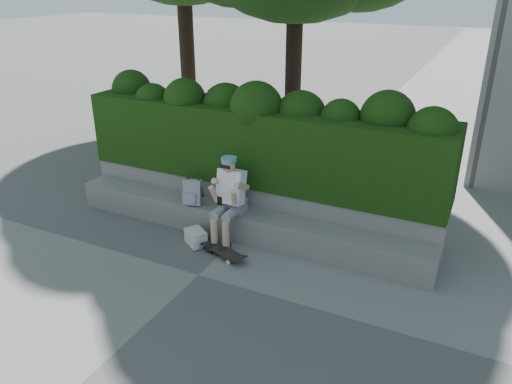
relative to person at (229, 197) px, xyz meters
The scene contains 8 objects.
ground 1.31m from the person, 85.41° to the right, with size 80.00×80.00×0.00m, color slate.
bench_ledge 0.56m from the person, 64.72° to the left, with size 6.00×0.45×0.45m, color gray.
planter_wall 0.76m from the person, 82.56° to the left, with size 6.00×0.50×0.75m, color gray.
hedge 1.07m from the person, 84.45° to the left, with size 6.00×1.00×1.20m, color black.
person is the anchor object (origin of this frame).
skateboard 0.80m from the person, 82.58° to the right, with size 0.92×0.52×0.09m.
backpack_plaid 0.73m from the person, behind, with size 0.28×0.15×0.41m, color #B7B6BB.
backpack_ground 0.84m from the person, 142.49° to the right, with size 0.35×0.25×0.23m, color silver.
Camera 1 is at (3.32, -4.95, 3.84)m, focal length 35.00 mm.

